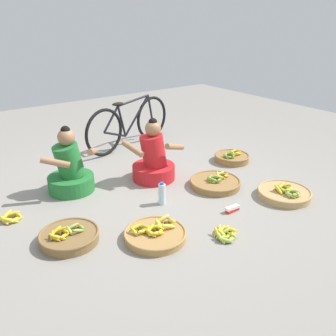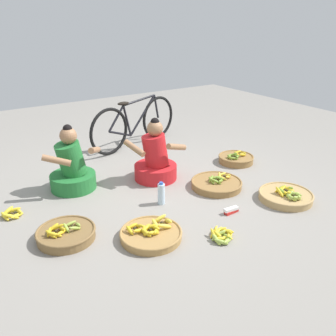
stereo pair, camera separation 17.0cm
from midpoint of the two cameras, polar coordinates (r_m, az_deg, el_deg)
ground_plane at (r=4.18m, az=-2.78°, el=-3.56°), size 10.00×10.00×0.00m
vendor_woman_front at (r=4.38m, az=-3.42°, el=1.21°), size 0.67×0.54×0.77m
vendor_woman_behind at (r=4.24m, az=-16.30°, el=-0.44°), size 0.73×0.52×0.77m
bicycle_leaning at (r=5.51m, az=-6.99°, el=6.96°), size 1.65×0.49×0.73m
banana_basket_mid_left at (r=4.18m, az=16.80°, el=-3.81°), size 0.58×0.58×0.16m
banana_basket_front_left at (r=3.31m, az=-3.53°, el=-10.40°), size 0.57×0.57×0.15m
banana_basket_back_left at (r=4.28m, az=6.34°, el=-2.32°), size 0.60×0.60×0.15m
banana_basket_front_center at (r=5.04m, az=9.10°, el=1.65°), size 0.48×0.48×0.16m
banana_basket_near_bicycle at (r=3.40m, az=-16.76°, el=-10.31°), size 0.53×0.53×0.16m
loose_bananas_back_center at (r=3.37m, az=7.64°, el=-10.30°), size 0.27×0.26×0.09m
loose_bananas_front_right at (r=3.94m, az=-24.66°, el=-7.10°), size 0.23×0.23×0.10m
water_bottle at (r=3.84m, az=-2.23°, el=-4.12°), size 0.08×0.08×0.25m
packet_carton_stack at (r=3.78m, az=8.85°, el=-6.40°), size 0.17×0.06×0.06m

